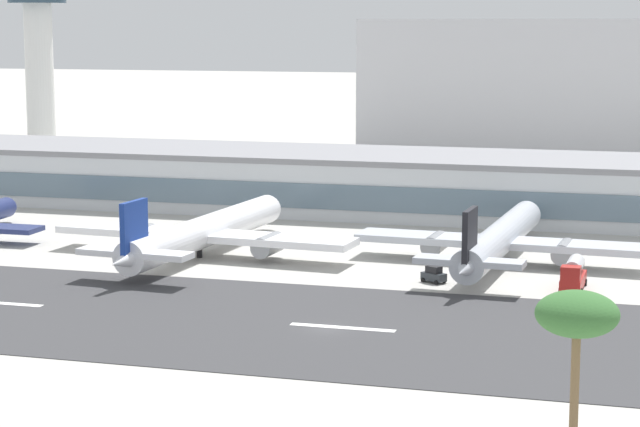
{
  "coord_description": "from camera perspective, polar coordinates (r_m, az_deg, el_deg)",
  "views": [
    {
      "loc": [
        35.02,
        -124.33,
        33.23
      ],
      "look_at": [
        -13.76,
        45.04,
        5.57
      ],
      "focal_mm": 67.69,
      "sensor_mm": 36.0,
      "label": 1
    }
  ],
  "objects": [
    {
      "name": "distant_hotel_block",
      "position": [
        318.36,
        11.2,
        5.89
      ],
      "size": [
        98.27,
        37.04,
        34.64
      ],
      "primitive_type": "cube",
      "color": "#BCBCC1",
      "rests_on": "ground_plane"
    },
    {
      "name": "service_fuel_truck_0",
      "position": [
        155.87,
        11.89,
        -2.82
      ],
      "size": [
        3.08,
        8.57,
        3.95
      ],
      "rotation": [
        0.0,
        0.0,
        4.68
      ],
      "color": "#B2231E",
      "rests_on": "ground_plane"
    },
    {
      "name": "runway_centreline_dash_4",
      "position": [
        133.97,
        1.07,
        -5.41
      ],
      "size": [
        12.0,
        1.2,
        0.01
      ],
      "primitive_type": "cube",
      "color": "white",
      "rests_on": "runway_strip"
    },
    {
      "name": "ground_plane",
      "position": [
        133.37,
        0.33,
        -5.51
      ],
      "size": [
        1400.0,
        1400.0,
        0.0
      ],
      "primitive_type": "plane",
      "color": "#B2AFA8"
    },
    {
      "name": "palm_tree_2",
      "position": [
        87.93,
        12.06,
        -4.84
      ],
      "size": [
        6.01,
        6.01,
        14.55
      ],
      "color": "brown",
      "rests_on": "ground_plane"
    },
    {
      "name": "runway_strip",
      "position": [
        134.36,
        0.45,
        -5.38
      ],
      "size": [
        800.0,
        40.35,
        0.08
      ],
      "primitive_type": "cube",
      "color": "#38383A",
      "rests_on": "ground_plane"
    },
    {
      "name": "control_tower",
      "position": [
        280.62,
        -13.16,
        7.6
      ],
      "size": [
        13.98,
        13.98,
        43.98
      ],
      "color": "silver",
      "rests_on": "ground_plane"
    },
    {
      "name": "service_baggage_tug_1",
      "position": [
        157.68,
        5.4,
        -2.9
      ],
      "size": [
        3.57,
        3.04,
        2.2
      ],
      "rotation": [
        0.0,
        0.0,
        2.63
      ],
      "color": "#2D3338",
      "rests_on": "ground_plane"
    },
    {
      "name": "airliner_black_tail_gate_2",
      "position": [
        170.01,
        8.39,
        -1.29
      ],
      "size": [
        40.92,
        50.81,
        10.6
      ],
      "rotation": [
        0.0,
        0.0,
        1.52
      ],
      "color": "silver",
      "rests_on": "ground_plane"
    },
    {
      "name": "airliner_navy_tail_gate_1",
      "position": [
        174.32,
        -5.69,
        -0.96
      ],
      "size": [
        45.98,
        52.03,
        10.86
      ],
      "rotation": [
        0.0,
        0.0,
        1.49
      ],
      "color": "white",
      "rests_on": "ground_plane"
    },
    {
      "name": "terminal_building",
      "position": [
        215.13,
        4.5,
        1.43
      ],
      "size": [
        209.01,
        28.26,
        10.55
      ],
      "color": "silver",
      "rests_on": "ground_plane"
    }
  ]
}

